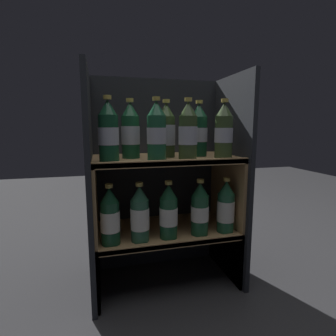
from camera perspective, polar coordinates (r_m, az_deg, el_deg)
The scene contains 18 objects.
ground_plane at distance 1.20m, azimuth 1.57°, elevation -27.19°, with size 6.00×6.00×0.00m, color #2D2D30.
fridge_back_wall at distance 1.32m, azimuth -2.47°, elevation -1.54°, with size 0.65×0.02×0.93m, color #23262B.
fridge_side_left at distance 1.12m, azimuth -16.48°, elevation -3.81°, with size 0.02×0.37×0.93m, color #23262B.
fridge_side_right at distance 1.26m, azimuth 13.36°, elevation -2.24°, with size 0.02×0.37×0.93m, color #23262B.
shelf_lower at distance 1.22m, azimuth -0.49°, elevation -15.21°, with size 0.61×0.33×0.26m.
shelf_upper at distance 1.16m, azimuth -0.54°, elevation -5.49°, with size 0.61×0.33×0.58m.
bottle_upper_front_0 at distance 0.99m, azimuth -12.84°, elevation 7.59°, with size 0.07×0.07×0.24m.
bottle_upper_front_1 at distance 1.01m, azimuth -2.51°, elevation 7.84°, with size 0.07×0.07×0.24m.
bottle_upper_front_2 at distance 1.05m, azimuth 4.37°, elevation 7.83°, with size 0.07×0.07×0.24m.
bottle_upper_front_3 at distance 1.11m, azimuth 12.05°, elevation 7.75°, with size 0.07×0.07×0.24m.
bottle_upper_back_0 at distance 1.08m, azimuth -8.17°, elevation 7.80°, with size 0.07×0.07×0.24m.
bottle_upper_back_1 at distance 1.11m, azimuth -0.18°, elevation 7.88°, with size 0.07×0.07×0.24m.
bottle_upper_back_2 at distance 1.15m, azimuth 6.70°, elevation 7.93°, with size 0.07×0.07×0.24m.
bottle_lower_front_0 at distance 1.05m, azimuth -12.49°, elevation -10.51°, with size 0.07×0.07×0.24m.
bottle_lower_front_1 at distance 1.06m, azimuth -6.15°, elevation -10.18°, with size 0.07×0.07×0.24m.
bottle_lower_front_2 at distance 1.08m, azimuth 0.11°, elevation -9.69°, with size 0.07×0.07×0.24m.
bottle_lower_front_3 at distance 1.12m, azimuth 6.94°, elevation -9.03°, with size 0.07×0.07×0.24m.
bottle_lower_front_4 at distance 1.17m, azimuth 12.46°, elevation -8.49°, with size 0.07×0.07×0.24m.
Camera 1 is at (-0.27, -0.93, 0.71)m, focal length 28.00 mm.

